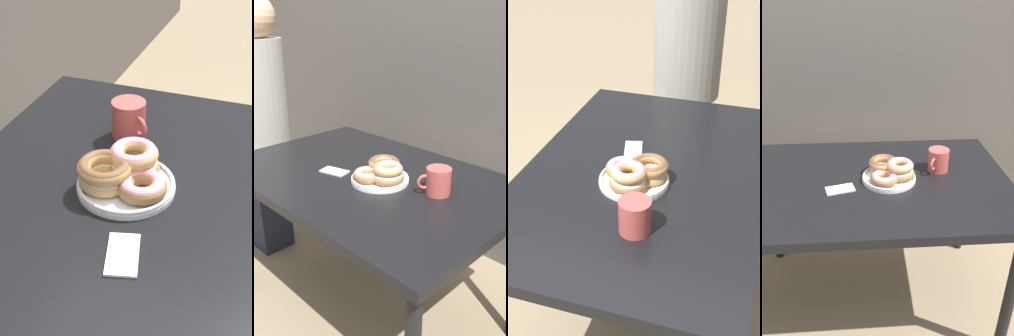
% 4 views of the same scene
% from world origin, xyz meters
% --- Properties ---
extents(wall_back, '(8.00, 0.05, 2.60)m').
position_xyz_m(wall_back, '(0.00, 1.12, 1.30)').
color(wall_back, '#56514C').
rests_on(wall_back, ground_plane).
extents(dining_table, '(1.27, 0.84, 0.74)m').
position_xyz_m(dining_table, '(0.00, 0.29, 0.67)').
color(dining_table, black).
rests_on(dining_table, ground_plane).
extents(donut_plate, '(0.26, 0.27, 0.09)m').
position_xyz_m(donut_plate, '(0.10, 0.28, 0.78)').
color(donut_plate, white).
rests_on(donut_plate, dining_table).
extents(coffee_mug, '(0.10, 0.12, 0.11)m').
position_xyz_m(coffee_mug, '(0.33, 0.35, 0.80)').
color(coffee_mug, '#B74C47').
rests_on(coffee_mug, dining_table).
extents(napkin, '(0.13, 0.09, 0.01)m').
position_xyz_m(napkin, '(-0.12, 0.20, 0.75)').
color(napkin, white).
rests_on(napkin, dining_table).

